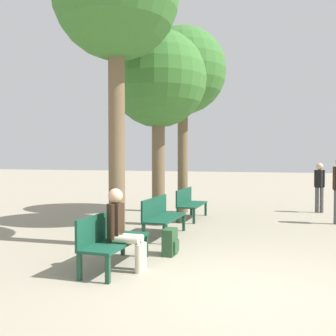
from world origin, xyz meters
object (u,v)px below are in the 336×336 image
Objects in this scene: bench_row_2 at (189,202)px; bench_row_1 at (161,214)px; bench_row_0 at (110,237)px; person_seated at (122,227)px; tree_row_2 at (183,72)px; tree_row_1 at (158,81)px; pedestrian_mid at (319,184)px; backpack at (170,242)px.

bench_row_1 is at bearing -90.00° from bench_row_2.
bench_row_0 is 0.31m from person_seated.
bench_row_1 is 0.26× the size of tree_row_2.
bench_row_1 is 3.47m from tree_row_1.
pedestrian_mid is at bearing 63.82° from bench_row_0.
bench_row_2 is 0.98× the size of pedestrian_mid.
bench_row_0 is 0.26× the size of tree_row_2.
bench_row_0 is 1.00× the size of bench_row_2.
backpack is (1.19, -5.04, -4.14)m from tree_row_2.
backpack is 6.92m from pedestrian_mid.
tree_row_1 is (-0.52, 1.30, 3.18)m from bench_row_1.
bench_row_0 is 8.06m from pedestrian_mid.
tree_row_1 is at bearing -139.23° from pedestrian_mid.
bench_row_0 is at bearing 162.65° from person_seated.
backpack is at bearing 67.28° from person_seated.
tree_row_2 is at bearing 94.91° from bench_row_0.
tree_row_1 is at bearing -90.00° from tree_row_2.
tree_row_1 is 0.86× the size of tree_row_2.
pedestrian_mid is at bearing 65.28° from backpack.
backpack is (0.67, 0.97, -0.25)m from bench_row_0.
tree_row_1 is at bearing 101.22° from person_seated.
bench_row_2 is at bearing 65.20° from tree_row_1.
bench_row_2 is 3.41m from tree_row_1.
pedestrian_mid is at bearing 65.56° from person_seated.
tree_row_2 is 4.63× the size of person_seated.
backpack is at bearing -80.13° from bench_row_2.
tree_row_1 reaches higher than bench_row_1.
bench_row_2 is at bearing 99.87° from backpack.
bench_row_2 is at bearing -66.28° from tree_row_2.
bench_row_1 is at bearing -126.46° from pedestrian_mid.
pedestrian_mid is (3.32, 7.30, 0.23)m from person_seated.
tree_row_2 is at bearing 113.72° from bench_row_2.
bench_row_0 is 4.92m from tree_row_1.
backpack is at bearing -66.62° from tree_row_1.
backpack is (0.67, -1.45, -0.25)m from bench_row_1.
tree_row_2 is at bearing -163.34° from pedestrian_mid.
pedestrian_mid reaches higher than bench_row_1.
pedestrian_mid is at bearing 40.77° from tree_row_1.
bench_row_1 is 3.27× the size of backpack.
tree_row_2 is at bearing 103.27° from backpack.
bench_row_0 is at bearing -116.18° from pedestrian_mid.
bench_row_0 and bench_row_1 have the same top height.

